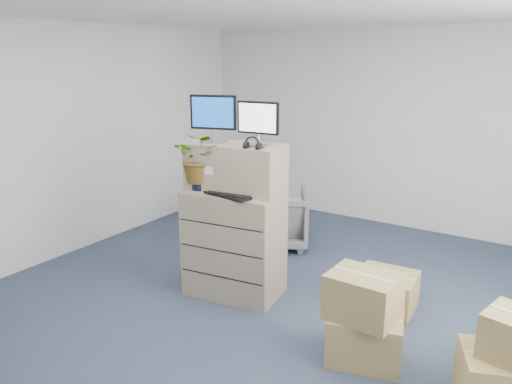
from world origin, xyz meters
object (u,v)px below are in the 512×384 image
at_px(monitor_right, 258,121).
at_px(water_bottle, 247,177).
at_px(keyboard, 230,194).
at_px(office_chair, 276,215).
at_px(filing_cabinet_lower, 234,243).
at_px(monitor_left, 213,116).
at_px(potted_plant, 200,164).

height_order(monitor_right, water_bottle, monitor_right).
xyz_separation_m(keyboard, office_chair, (-0.39, 1.56, -0.71)).
height_order(filing_cabinet_lower, monitor_right, monitor_right).
relative_size(monitor_left, monitor_right, 1.09).
xyz_separation_m(monitor_right, office_chair, (-0.58, 1.35, -1.41)).
distance_m(potted_plant, office_chair, 1.84).
bearing_deg(keyboard, filing_cabinet_lower, 119.76).
relative_size(water_bottle, office_chair, 0.34).
relative_size(monitor_right, water_bottle, 1.56).
xyz_separation_m(keyboard, potted_plant, (-0.36, -0.01, 0.26)).
distance_m(keyboard, water_bottle, 0.28).
relative_size(keyboard, potted_plant, 0.86).
bearing_deg(water_bottle, monitor_left, -163.65).
bearing_deg(monitor_left, potted_plant, -128.87).
height_order(monitor_left, office_chair, monitor_left).
xyz_separation_m(filing_cabinet_lower, monitor_left, (-0.24, 0.00, 1.28)).
bearing_deg(potted_plant, office_chair, 91.37).
bearing_deg(water_bottle, potted_plant, -147.12).
distance_m(monitor_left, office_chair, 2.01).
distance_m(filing_cabinet_lower, office_chair, 1.46).
distance_m(filing_cabinet_lower, monitor_right, 1.29).
bearing_deg(monitor_right, potted_plant, -163.64).
bearing_deg(monitor_right, filing_cabinet_lower, -171.94).
distance_m(keyboard, office_chair, 1.76).
bearing_deg(monitor_left, water_bottle, -0.70).
xyz_separation_m(filing_cabinet_lower, office_chair, (-0.34, 1.41, -0.15)).
xyz_separation_m(monitor_left, potted_plant, (-0.06, -0.16, -0.46)).
xyz_separation_m(water_bottle, potted_plant, (-0.39, -0.25, 0.13)).
bearing_deg(water_bottle, filing_cabinet_lower, -134.47).
bearing_deg(keyboard, monitor_right, 55.86).
bearing_deg(office_chair, keyboard, 73.33).
bearing_deg(keyboard, potted_plant, -170.06).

